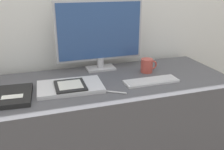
# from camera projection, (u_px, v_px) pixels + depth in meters

# --- Properties ---
(desk) EXTENTS (1.47, 0.58, 0.71)m
(desk) POSITION_uv_depth(u_px,v_px,m) (105.00, 134.00, 1.54)
(desk) COLOR #4C4C51
(desk) RESTS_ON ground_plane
(monitor) EXTENTS (0.55, 0.11, 0.43)m
(monitor) POSITION_uv_depth(u_px,v_px,m) (100.00, 33.00, 1.54)
(monitor) COLOR #B7B7BC
(monitor) RESTS_ON desk
(keyboard) EXTENTS (0.31, 0.10, 0.01)m
(keyboard) POSITION_uv_depth(u_px,v_px,m) (151.00, 81.00, 1.40)
(keyboard) COLOR silver
(keyboard) RESTS_ON desk
(laptop) EXTENTS (0.35, 0.23, 0.02)m
(laptop) POSITION_uv_depth(u_px,v_px,m) (70.00, 87.00, 1.32)
(laptop) COLOR #BCBCC1
(laptop) RESTS_ON desk
(ereader) EXTENTS (0.16, 0.17, 0.01)m
(ereader) POSITION_uv_depth(u_px,v_px,m) (70.00, 85.00, 1.29)
(ereader) COLOR black
(ereader) RESTS_ON laptop
(notebook) EXTENTS (0.19, 0.25, 0.02)m
(notebook) POSITION_uv_depth(u_px,v_px,m) (13.00, 96.00, 1.21)
(notebook) COLOR black
(notebook) RESTS_ON desk
(coffee_mug) EXTENTS (0.11, 0.07, 0.09)m
(coffee_mug) POSITION_uv_depth(u_px,v_px,m) (147.00, 66.00, 1.55)
(coffee_mug) COLOR #B7473D
(coffee_mug) RESTS_ON desk
(pen) EXTENTS (0.13, 0.09, 0.01)m
(pen) POSITION_uv_depth(u_px,v_px,m) (112.00, 92.00, 1.27)
(pen) COLOR silver
(pen) RESTS_ON desk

